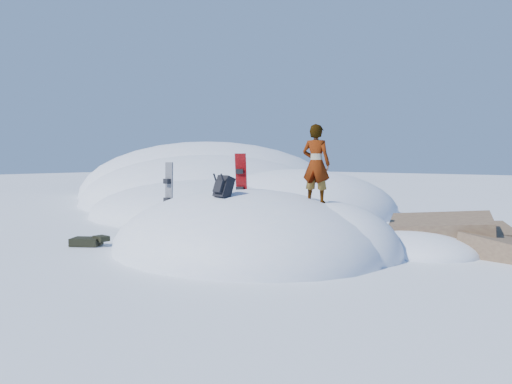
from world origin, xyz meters
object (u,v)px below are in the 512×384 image
Objects in this scene: snowboard_red at (241,182)px; backpack at (223,187)px; snowboard_dark at (168,193)px; person at (316,164)px.

snowboard_red is 1.06m from backpack.
snowboard_dark is (-2.02, -0.53, -0.32)m from snowboard_red.
person is at bearing -8.38° from snowboard_red.
backpack is at bearing -98.02° from snowboard_red.
person reaches higher than snowboard_red.
snowboard_red reaches higher than backpack.
person is at bearing 53.82° from backpack.
person is (3.79, 1.10, 0.77)m from snowboard_dark.
snowboard_dark is 2.41m from backpack.
snowboard_red is 0.80× the size of person.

